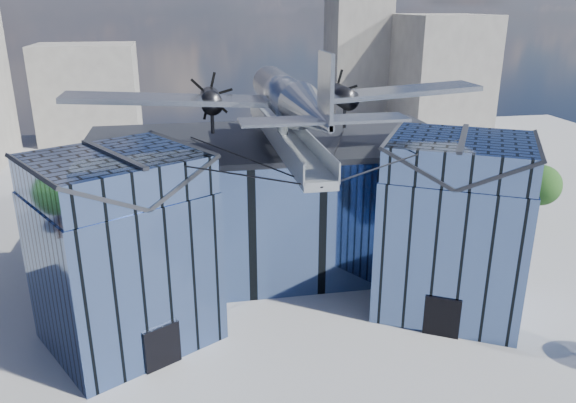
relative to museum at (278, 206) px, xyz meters
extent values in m
plane|color=gray|center=(0.00, -5.82, -5.54)|extent=(120.00, 120.00, 0.00)
cube|color=#476092|center=(0.00, 3.18, -0.79)|extent=(28.00, 14.00, 9.50)
cube|color=#27292F|center=(0.00, 3.18, 4.16)|extent=(28.00, 14.00, 0.40)
cube|color=#476092|center=(-10.50, -6.82, -0.79)|extent=(11.79, 11.43, 9.50)
cube|color=#476092|center=(-10.50, -6.82, 5.06)|extent=(11.56, 11.20, 2.20)
cube|color=#27292F|center=(-12.45, -7.94, 5.06)|extent=(7.98, 9.23, 2.40)
cube|color=#27292F|center=(-8.55, -5.69, 5.06)|extent=(7.98, 9.23, 2.40)
cube|color=#27292F|center=(-10.50, -6.82, 6.21)|extent=(4.30, 7.10, 0.18)
cube|color=black|center=(-8.48, -10.33, -4.24)|extent=(2.03, 1.32, 2.60)
cube|color=black|center=(-6.60, -4.57, -0.79)|extent=(0.34, 0.34, 9.50)
cube|color=#476092|center=(10.50, -6.82, -0.79)|extent=(11.79, 11.43, 9.50)
cube|color=#476092|center=(10.50, -6.82, 5.06)|extent=(11.56, 11.20, 2.20)
cube|color=#27292F|center=(8.55, -5.69, 5.06)|extent=(7.98, 9.23, 2.40)
cube|color=#27292F|center=(12.45, -7.94, 5.06)|extent=(7.98, 9.23, 2.40)
cube|color=#27292F|center=(10.50, -6.82, 6.21)|extent=(4.30, 7.10, 0.18)
cube|color=black|center=(8.48, -10.33, -4.24)|extent=(2.03, 1.32, 2.60)
cube|color=black|center=(6.60, -4.57, -0.79)|extent=(0.34, 0.34, 9.50)
cube|color=#9AA0A7|center=(0.00, -2.32, 5.56)|extent=(1.80, 21.00, 0.50)
cube|color=#9AA0A7|center=(-0.90, -2.32, 6.21)|extent=(0.08, 21.00, 1.10)
cube|color=#9AA0A7|center=(0.90, -2.32, 6.21)|extent=(0.08, 21.00, 1.10)
cylinder|color=#9AA0A7|center=(0.00, 7.18, 4.89)|extent=(0.44, 0.44, 1.35)
cylinder|color=#9AA0A7|center=(0.00, 1.18, 4.89)|extent=(0.44, 0.44, 1.35)
cylinder|color=#9AA0A7|center=(0.00, -2.82, 4.89)|extent=(0.44, 0.44, 1.35)
cylinder|color=#9AA0A7|center=(0.00, -1.82, 6.51)|extent=(0.70, 0.70, 1.40)
cylinder|color=black|center=(-5.25, -9.82, 5.86)|extent=(10.55, 6.08, 0.69)
cylinder|color=black|center=(5.25, -9.82, 5.86)|extent=(10.55, 6.08, 0.69)
cylinder|color=black|center=(-3.00, -4.32, 5.01)|extent=(6.09, 17.04, 1.19)
cylinder|color=black|center=(3.00, -4.32, 5.01)|extent=(6.09, 17.04, 1.19)
cylinder|color=#9599A0|center=(0.00, -1.82, 8.46)|extent=(2.50, 11.00, 2.50)
sphere|color=#9599A0|center=(0.00, 3.68, 8.46)|extent=(2.50, 2.50, 2.50)
cube|color=black|center=(0.00, 2.68, 9.15)|extent=(1.60, 1.40, 0.50)
cone|color=#9599A0|center=(0.00, -10.82, 8.76)|extent=(2.50, 7.00, 2.50)
cube|color=#9599A0|center=(0.00, -13.12, 10.36)|extent=(0.18, 2.40, 3.40)
cube|color=#9599A0|center=(0.00, -13.02, 8.96)|extent=(8.00, 1.80, 0.14)
cube|color=#9599A0|center=(-7.00, -0.82, 8.16)|extent=(14.00, 3.20, 1.08)
cylinder|color=black|center=(-4.60, -0.22, 7.91)|extent=(1.44, 3.20, 1.44)
cone|color=black|center=(-4.60, 1.58, 7.91)|extent=(0.70, 0.70, 0.70)
cube|color=black|center=(-4.60, 1.73, 7.91)|extent=(1.05, 0.06, 3.33)
cube|color=black|center=(-4.60, 1.73, 7.91)|extent=(2.53, 0.06, 2.53)
cube|color=black|center=(-4.60, 1.73, 7.91)|extent=(3.33, 0.06, 1.05)
cylinder|color=black|center=(-4.60, -0.82, 6.69)|extent=(0.24, 0.24, 1.75)
cube|color=#9599A0|center=(7.00, -0.82, 8.16)|extent=(14.00, 3.20, 1.08)
cylinder|color=black|center=(4.60, -0.22, 7.91)|extent=(1.44, 3.20, 1.44)
cone|color=black|center=(4.60, 1.58, 7.91)|extent=(0.70, 0.70, 0.70)
cube|color=black|center=(4.60, 1.73, 7.91)|extent=(1.05, 0.06, 3.33)
cube|color=black|center=(4.60, 1.73, 7.91)|extent=(2.53, 0.06, 2.53)
cube|color=black|center=(4.60, 1.73, 7.91)|extent=(3.33, 0.06, 1.05)
cylinder|color=black|center=(4.60, -0.82, 6.69)|extent=(0.24, 0.24, 1.75)
cube|color=gray|center=(32.00, 42.18, 3.46)|extent=(12.00, 14.00, 18.00)
cube|color=gray|center=(-20.00, 49.18, 1.46)|extent=(14.00, 10.00, 14.00)
cube|color=gray|center=(22.00, 52.18, 7.46)|extent=(9.00, 9.00, 26.00)
cylinder|color=#362015|center=(25.15, 5.20, -4.12)|extent=(0.48, 0.48, 2.85)
sphere|color=#204518|center=(25.15, 5.20, -1.58)|extent=(4.50, 4.50, 3.72)
camera|label=1|loc=(-6.51, -38.31, 14.18)|focal=35.00mm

